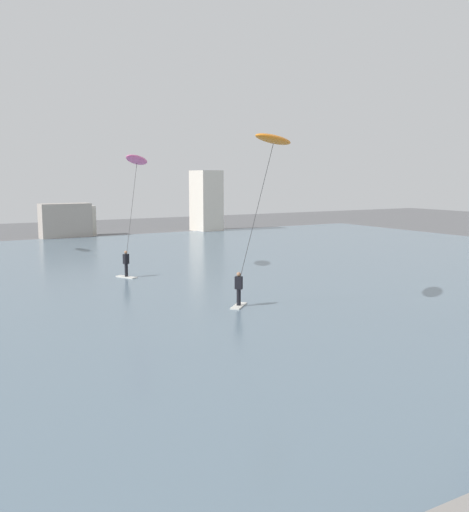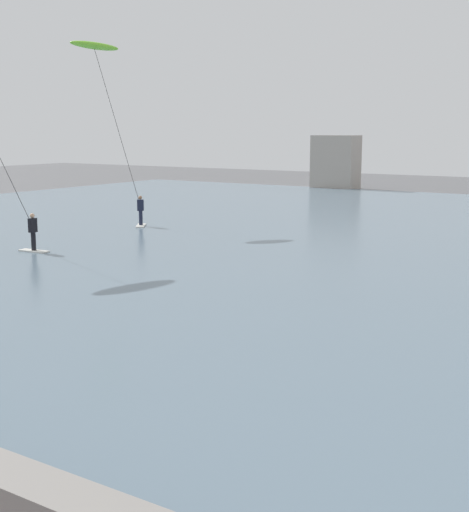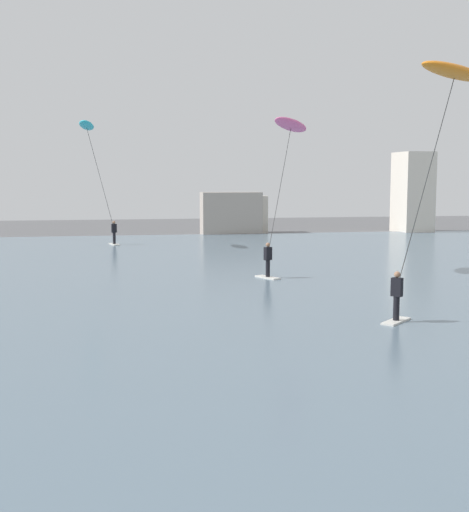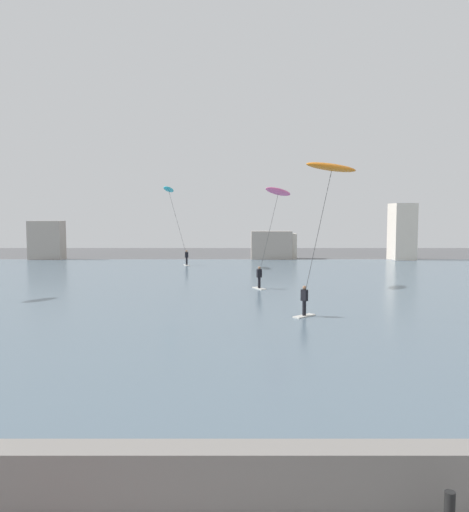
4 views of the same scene
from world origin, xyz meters
The scene contains 6 objects.
seawall_barrier centered at (0.00, 4.41, 0.57)m, with size 60.00×0.70×1.15m, color gray.
water_bay centered at (0.00, 31.11, 0.05)m, with size 84.00×52.00×0.10m, color slate.
far_shore_buildings centered at (4.82, 57.74, 2.52)m, with size 46.81×4.59×6.91m.
kitesurfer_cyan centered at (-5.15, 47.97, 7.24)m, with size 2.60×3.89×8.40m.
kitesurfer_orange centered at (6.15, 20.87, 7.17)m, with size 3.42×3.07×8.06m.
kitesurfer_pink centered at (4.55, 33.63, 6.50)m, with size 3.30×3.83×7.63m.
Camera 4 is at (1.42, -4.79, 5.47)m, focal length 35.73 mm.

